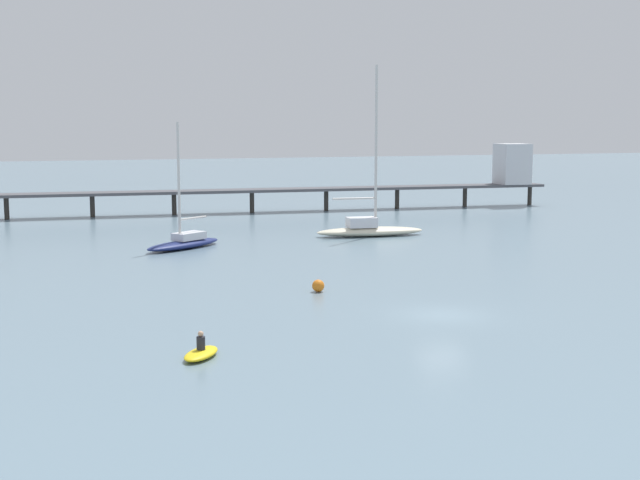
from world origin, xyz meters
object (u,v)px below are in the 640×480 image
object	(u,v)px
mooring_buoy_mid	(318,286)
pier	(344,180)
sailboat_cream	(369,227)
dinghy_yellow	(201,353)
sailboat_navy	(184,241)

from	to	relation	value
mooring_buoy_mid	pier	bearing A→B (deg)	67.10
sailboat_cream	dinghy_yellow	world-z (taller)	sailboat_cream
pier	sailboat_cream	bearing A→B (deg)	-105.59
dinghy_yellow	mooring_buoy_mid	world-z (taller)	dinghy_yellow
sailboat_cream	dinghy_yellow	xyz separation A→B (m)	(-21.77, -33.76, -0.57)
sailboat_cream	mooring_buoy_mid	world-z (taller)	sailboat_cream
sailboat_cream	mooring_buoy_mid	distance (m)	25.36
pier	sailboat_cream	distance (m)	22.89
pier	dinghy_yellow	world-z (taller)	pier
sailboat_cream	mooring_buoy_mid	xyz separation A→B (m)	(-12.47, -22.08, -0.43)
dinghy_yellow	pier	bearing A→B (deg)	63.40
sailboat_navy	mooring_buoy_mid	xyz separation A→B (m)	(4.00, -20.04, -0.24)
sailboat_navy	mooring_buoy_mid	world-z (taller)	sailboat_navy
sailboat_cream	sailboat_navy	distance (m)	16.59
mooring_buoy_mid	sailboat_navy	bearing A→B (deg)	101.28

